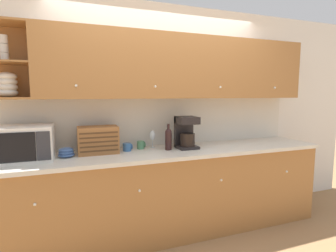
# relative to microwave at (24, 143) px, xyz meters

# --- Properties ---
(ground_plane) EXTENTS (24.00, 24.00, 0.00)m
(ground_plane) POSITION_rel_microwave_xyz_m (1.44, 0.27, -1.11)
(ground_plane) COLOR #9E754C
(wall_back) EXTENTS (5.95, 0.06, 2.60)m
(wall_back) POSITION_rel_microwave_xyz_m (1.44, 0.30, 0.19)
(wall_back) COLOR white
(wall_back) RESTS_ON ground_plane
(counter_unit) EXTENTS (3.57, 0.68, 0.95)m
(counter_unit) POSITION_rel_microwave_xyz_m (1.44, -0.05, -0.63)
(counter_unit) COLOR #A36B38
(counter_unit) RESTS_ON ground_plane
(backsplash_panel) EXTENTS (3.55, 0.01, 0.56)m
(backsplash_panel) POSITION_rel_microwave_xyz_m (1.44, 0.27, 0.12)
(backsplash_panel) COLOR silver
(backsplash_panel) RESTS_ON counter_unit
(upper_cabinets) EXTENTS (3.55, 0.35, 0.70)m
(upper_cabinets) POSITION_rel_microwave_xyz_m (1.59, 0.11, 0.75)
(upper_cabinets) COLOR #A36B38
(upper_cabinets) RESTS_ON backsplash_panel
(microwave) EXTENTS (0.51, 0.42, 0.32)m
(microwave) POSITION_rel_microwave_xyz_m (0.00, 0.00, 0.00)
(microwave) COLOR silver
(microwave) RESTS_ON counter_unit
(bowl_stack_on_counter) EXTENTS (0.15, 0.15, 0.09)m
(bowl_stack_on_counter) POSITION_rel_microwave_xyz_m (0.36, -0.01, -0.12)
(bowl_stack_on_counter) COLOR #3D5B93
(bowl_stack_on_counter) RESTS_ON counter_unit
(bread_box) EXTENTS (0.40, 0.25, 0.28)m
(bread_box) POSITION_rel_microwave_xyz_m (0.67, 0.05, -0.02)
(bread_box) COLOR #996033
(bread_box) RESTS_ON counter_unit
(mug_blue_second) EXTENTS (0.10, 0.09, 0.09)m
(mug_blue_second) POSITION_rel_microwave_xyz_m (0.97, 0.06, -0.12)
(mug_blue_second) COLOR #38669E
(mug_blue_second) RESTS_ON counter_unit
(mug) EXTENTS (0.09, 0.08, 0.09)m
(mug) POSITION_rel_microwave_xyz_m (1.14, 0.12, -0.12)
(mug) COLOR #4C845B
(mug) RESTS_ON counter_unit
(wine_glass) EXTENTS (0.06, 0.06, 0.20)m
(wine_glass) POSITION_rel_microwave_xyz_m (1.28, 0.13, -0.03)
(wine_glass) COLOR silver
(wine_glass) RESTS_ON counter_unit
(wine_bottle) EXTENTS (0.07, 0.07, 0.29)m
(wine_bottle) POSITION_rel_microwave_xyz_m (1.41, -0.04, -0.03)
(wine_bottle) COLOR black
(wine_bottle) RESTS_ON counter_unit
(coffee_maker) EXTENTS (0.22, 0.23, 0.36)m
(coffee_maker) POSITION_rel_microwave_xyz_m (1.64, -0.01, 0.02)
(coffee_maker) COLOR black
(coffee_maker) RESTS_ON counter_unit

